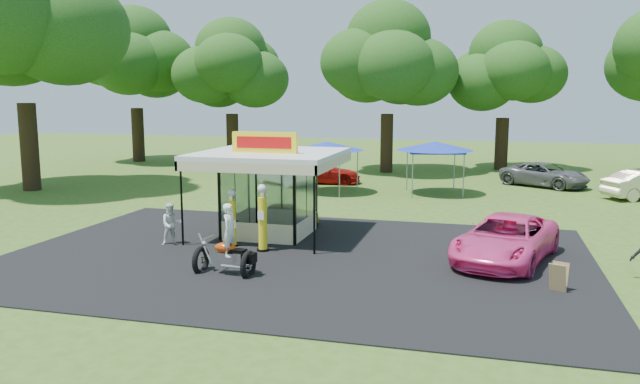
% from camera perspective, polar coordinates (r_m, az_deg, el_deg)
% --- Properties ---
extents(ground, '(120.00, 120.00, 0.00)m').
position_cam_1_polar(ground, '(20.00, -3.95, -7.39)').
color(ground, '#35571B').
rests_on(ground, ground).
extents(asphalt_apron, '(20.00, 14.00, 0.04)m').
position_cam_1_polar(asphalt_apron, '(21.83, -2.24, -5.92)').
color(asphalt_apron, black).
rests_on(asphalt_apron, ground).
extents(gas_station_kiosk, '(5.40, 5.40, 4.18)m').
position_cam_1_polar(gas_station_kiosk, '(24.87, -4.61, 0.04)').
color(gas_station_kiosk, white).
rests_on(gas_station_kiosk, ground).
extents(gas_pump_left, '(0.41, 0.41, 2.18)m').
position_cam_1_polar(gas_pump_left, '(23.25, -8.01, -2.49)').
color(gas_pump_left, black).
rests_on(gas_pump_left, ground).
extents(gas_pump_right, '(0.46, 0.46, 2.47)m').
position_cam_1_polar(gas_pump_right, '(22.40, -5.27, -2.52)').
color(gas_pump_right, black).
rests_on(gas_pump_right, ground).
extents(motorcycle, '(2.03, 1.06, 2.37)m').
position_cam_1_polar(motorcycle, '(19.72, -8.42, -4.93)').
color(motorcycle, black).
rests_on(motorcycle, ground).
extents(spare_tires, '(0.95, 0.71, 0.77)m').
position_cam_1_polar(spare_tires, '(25.16, -8.12, -3.18)').
color(spare_tires, black).
rests_on(spare_tires, ground).
extents(a_frame_sign, '(0.52, 0.59, 0.85)m').
position_cam_1_polar(a_frame_sign, '(19.23, 20.97, -7.31)').
color(a_frame_sign, '#593819').
rests_on(a_frame_sign, ground).
extents(kiosk_car, '(2.82, 1.13, 0.96)m').
position_cam_1_polar(kiosk_car, '(27.15, -3.01, -1.98)').
color(kiosk_car, yellow).
rests_on(kiosk_car, ground).
extents(pink_sedan, '(4.06, 6.10, 1.56)m').
position_cam_1_polar(pink_sedan, '(21.98, 16.61, -4.16)').
color(pink_sedan, '#FB4498').
rests_on(pink_sedan, ground).
extents(spectator_west, '(0.99, 0.95, 1.60)m').
position_cam_1_polar(spectator_west, '(24.03, -13.43, -2.87)').
color(spectator_west, white).
rests_on(spectator_west, ground).
extents(bg_car_a, '(4.72, 3.91, 1.52)m').
position_cam_1_polar(bg_car_a, '(39.23, -3.35, 1.80)').
color(bg_car_a, silver).
rests_on(bg_car_a, ground).
extents(bg_car_b, '(5.08, 2.57, 1.41)m').
position_cam_1_polar(bg_car_b, '(39.70, 0.18, 1.82)').
color(bg_car_b, '#B3120D').
rests_on(bg_car_b, ground).
extents(bg_car_d, '(5.77, 4.90, 1.47)m').
position_cam_1_polar(bg_car_d, '(40.67, 19.86, 1.50)').
color(bg_car_d, '#575658').
rests_on(bg_car_d, ground).
extents(tent_west, '(4.22, 4.22, 2.95)m').
position_cam_1_polar(tent_west, '(35.71, 0.62, 4.19)').
color(tent_west, gray).
rests_on(tent_west, ground).
extents(tent_east, '(4.28, 4.28, 3.00)m').
position_cam_1_polar(tent_east, '(35.77, 10.46, 4.12)').
color(tent_east, gray).
rests_on(tent_east, ground).
extents(oak_far_a, '(10.59, 10.59, 12.55)m').
position_cam_1_polar(oak_far_a, '(54.81, -16.56, 11.04)').
color(oak_far_a, black).
rests_on(oak_far_a, ground).
extents(oak_far_b, '(9.48, 9.48, 11.30)m').
position_cam_1_polar(oak_far_b, '(50.42, -8.13, 10.65)').
color(oak_far_b, black).
rests_on(oak_far_b, ground).
extents(oak_far_c, '(10.14, 10.14, 11.95)m').
position_cam_1_polar(oak_far_c, '(45.45, 6.23, 11.36)').
color(oak_far_c, black).
rests_on(oak_far_c, ground).
extents(oak_far_d, '(9.03, 9.03, 10.75)m').
position_cam_1_polar(oak_far_d, '(48.88, 16.52, 10.01)').
color(oak_far_d, black).
rests_on(oak_far_d, ground).
extents(oak_near, '(13.14, 13.14, 15.13)m').
position_cam_1_polar(oak_near, '(40.50, -25.70, 13.54)').
color(oak_near, black).
rests_on(oak_near, ground).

